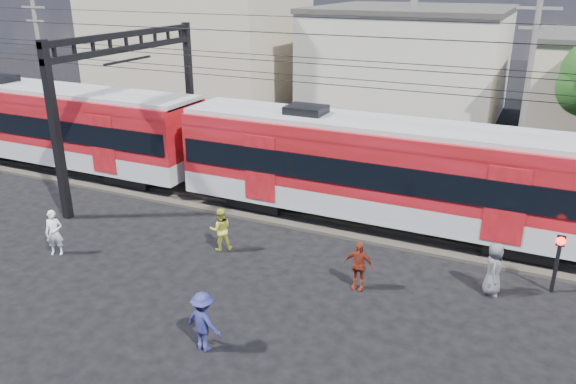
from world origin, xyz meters
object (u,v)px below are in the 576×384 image
at_px(crossing_signal, 559,253).
at_px(pedestrian_a, 54,233).
at_px(commuter_train, 389,169).
at_px(pedestrian_c, 204,322).

bearing_deg(crossing_signal, pedestrian_a, -163.90).
xyz_separation_m(commuter_train, crossing_signal, (5.98, -2.49, -1.07)).
bearing_deg(commuter_train, pedestrian_c, -103.02).
relative_size(pedestrian_c, crossing_signal, 0.87).
relative_size(commuter_train, pedestrian_a, 30.74).
relative_size(pedestrian_a, crossing_signal, 0.85).
relative_size(pedestrian_a, pedestrian_c, 0.98).
distance_m(pedestrian_a, crossing_signal, 16.49).
height_order(commuter_train, pedestrian_c, commuter_train).
relative_size(commuter_train, pedestrian_c, 30.20).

